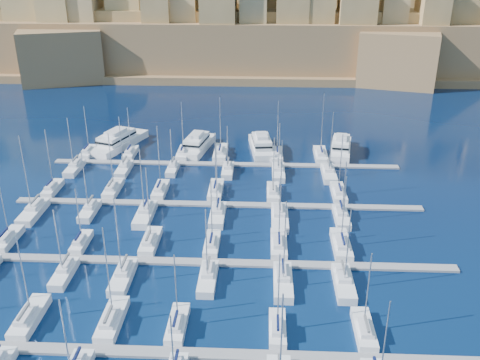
{
  "coord_description": "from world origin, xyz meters",
  "views": [
    {
      "loc": [
        9.35,
        -88.53,
        49.57
      ],
      "look_at": [
        4.93,
        6.0,
        7.56
      ],
      "focal_mm": 40.0,
      "sensor_mm": 36.0,
      "label": 1
    }
  ],
  "objects_px": {
    "sailboat_4": "(277,329)",
    "motor_yacht_b": "(197,144)",
    "motor_yacht_a": "(118,141)",
    "sailboat_2": "(112,320)",
    "motor_yacht_c": "(261,145)",
    "motor_yacht_d": "(341,147)"
  },
  "relations": [
    {
      "from": "sailboat_2",
      "to": "motor_yacht_a",
      "type": "relative_size",
      "value": 0.75
    },
    {
      "from": "sailboat_2",
      "to": "motor_yacht_b",
      "type": "bearing_deg",
      "value": 86.94
    },
    {
      "from": "sailboat_4",
      "to": "motor_yacht_a",
      "type": "distance_m",
      "value": 83.12
    },
    {
      "from": "sailboat_4",
      "to": "motor_yacht_d",
      "type": "height_order",
      "value": "sailboat_4"
    },
    {
      "from": "motor_yacht_b",
      "to": "motor_yacht_d",
      "type": "xyz_separation_m",
      "value": [
        37.1,
        -0.47,
        0.0
      ]
    },
    {
      "from": "motor_yacht_a",
      "to": "motor_yacht_d",
      "type": "distance_m",
      "value": 58.41
    },
    {
      "from": "sailboat_4",
      "to": "motor_yacht_a",
      "type": "height_order",
      "value": "sailboat_4"
    },
    {
      "from": "motor_yacht_a",
      "to": "sailboat_2",
      "type": "bearing_deg",
      "value": -76.22
    },
    {
      "from": "sailboat_2",
      "to": "motor_yacht_b",
      "type": "relative_size",
      "value": 0.89
    },
    {
      "from": "sailboat_2",
      "to": "motor_yacht_d",
      "type": "xyz_separation_m",
      "value": [
        40.84,
        69.52,
        0.97
      ]
    },
    {
      "from": "motor_yacht_a",
      "to": "sailboat_4",
      "type": "bearing_deg",
      "value": -60.49
    },
    {
      "from": "motor_yacht_a",
      "to": "motor_yacht_d",
      "type": "height_order",
      "value": "same"
    },
    {
      "from": "sailboat_4",
      "to": "motor_yacht_b",
      "type": "xyz_separation_m",
      "value": [
        -19.66,
        70.82,
        1.0
      ]
    },
    {
      "from": "sailboat_4",
      "to": "motor_yacht_d",
      "type": "bearing_deg",
      "value": 76.08
    },
    {
      "from": "motor_yacht_a",
      "to": "motor_yacht_c",
      "type": "relative_size",
      "value": 1.21
    },
    {
      "from": "sailboat_4",
      "to": "motor_yacht_c",
      "type": "relative_size",
      "value": 0.75
    },
    {
      "from": "motor_yacht_a",
      "to": "motor_yacht_b",
      "type": "distance_m",
      "value": 21.33
    },
    {
      "from": "motor_yacht_a",
      "to": "motor_yacht_b",
      "type": "relative_size",
      "value": 1.19
    },
    {
      "from": "sailboat_2",
      "to": "sailboat_4",
      "type": "xyz_separation_m",
      "value": [
        23.41,
        -0.83,
        -0.04
      ]
    },
    {
      "from": "sailboat_2",
      "to": "motor_yacht_d",
      "type": "relative_size",
      "value": 0.95
    },
    {
      "from": "motor_yacht_c",
      "to": "motor_yacht_d",
      "type": "distance_m",
      "value": 20.41
    },
    {
      "from": "motor_yacht_b",
      "to": "motor_yacht_d",
      "type": "relative_size",
      "value": 1.06
    }
  ]
}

